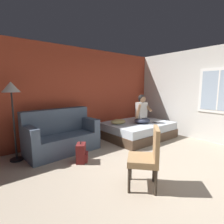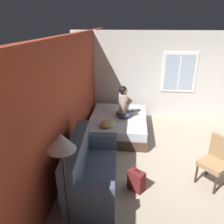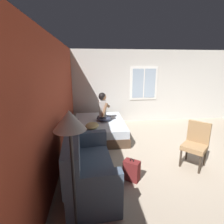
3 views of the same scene
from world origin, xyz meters
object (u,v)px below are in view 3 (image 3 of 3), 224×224
object	(u,v)px
couch	(86,167)
floor_lamp	(70,134)
cell_phone	(109,117)
bed	(99,128)
backpack	(132,170)
person_seated	(103,109)
side_chair	(196,143)
throw_pillow	(92,126)

from	to	relation	value
couch	floor_lamp	size ratio (longest dim) A/B	1.03
couch	cell_phone	size ratio (longest dim) A/B	12.18
bed	couch	distance (m)	2.39
backpack	floor_lamp	world-z (taller)	floor_lamp
couch	backpack	distance (m)	0.89
bed	person_seated	bearing A→B (deg)	-75.82
person_seated	bed	bearing A→B (deg)	104.18
bed	couch	bearing A→B (deg)	171.92
side_chair	cell_phone	distance (m)	2.86
throw_pillow	backpack	bearing A→B (deg)	-155.93
backpack	cell_phone	bearing A→B (deg)	3.71
side_chair	throw_pillow	world-z (taller)	side_chair
person_seated	throw_pillow	xyz separation A→B (m)	(-0.65, 0.35, -0.29)
person_seated	couch	bearing A→B (deg)	168.93
cell_phone	side_chair	bearing A→B (deg)	-146.26
floor_lamp	couch	bearing A→B (deg)	-6.18
person_seated	backpack	world-z (taller)	person_seated
floor_lamp	cell_phone	bearing A→B (deg)	-12.01
bed	cell_phone	world-z (taller)	cell_phone
side_chair	floor_lamp	distance (m)	2.97
side_chair	person_seated	size ratio (longest dim) A/B	1.12
couch	backpack	size ratio (longest dim) A/B	3.83
bed	backpack	bearing A→B (deg)	-166.97
side_chair	person_seated	xyz separation A→B (m)	(1.96, 1.88, 0.30)
side_chair	person_seated	distance (m)	2.74
couch	person_seated	size ratio (longest dim) A/B	2.00
side_chair	backpack	bearing A→B (deg)	103.26
floor_lamp	side_chair	bearing A→B (deg)	-60.01
cell_phone	person_seated	bearing A→B (deg)	146.87
couch	throw_pillow	xyz separation A→B (m)	(1.74, -0.12, 0.16)
cell_phone	floor_lamp	world-z (taller)	floor_lamp
person_seated	cell_phone	xyz separation A→B (m)	(0.36, -0.22, -0.35)
bed	throw_pillow	bearing A→B (deg)	160.94
couch	person_seated	bearing A→B (deg)	-11.07
couch	cell_phone	xyz separation A→B (m)	(2.76, -0.69, 0.09)
person_seated	floor_lamp	bearing A→B (deg)	170.34
bed	cell_phone	size ratio (longest dim) A/B	14.16
throw_pillow	side_chair	bearing A→B (deg)	-120.48
backpack	floor_lamp	distance (m)	1.90
person_seated	side_chair	bearing A→B (deg)	-136.26
floor_lamp	bed	bearing A→B (deg)	-7.52
side_chair	throw_pillow	bearing A→B (deg)	59.52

